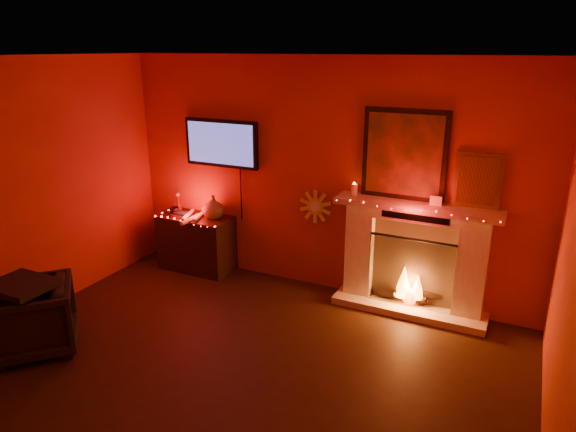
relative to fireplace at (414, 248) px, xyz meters
The scene contains 6 objects.
room 2.72m from the fireplace, 115.53° to the right, with size 5.00×5.00×5.00m.
fireplace is the anchor object (origin of this frame).
tv 2.61m from the fireplace, behind, with size 1.00×0.07×1.24m.
sunburst_clock 1.23m from the fireplace, behind, with size 0.40×0.03×0.40m.
console_table 2.77m from the fireplace, behind, with size 0.94×0.61×1.01m.
armchair 3.88m from the fireplace, 141.73° to the right, with size 0.72×0.74×0.68m, color black.
Camera 1 is at (2.16, -2.81, 2.77)m, focal length 32.00 mm.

